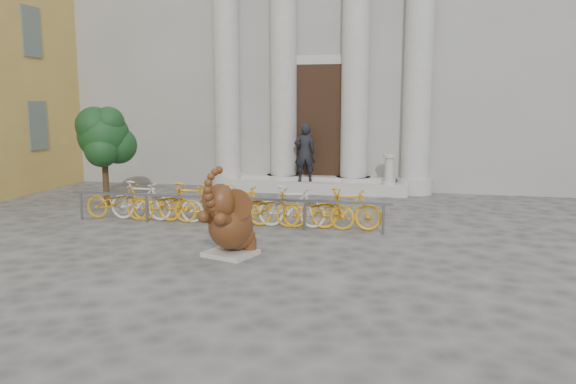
% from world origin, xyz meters
% --- Properties ---
extents(ground, '(80.00, 80.00, 0.00)m').
position_xyz_m(ground, '(0.00, 0.00, 0.00)').
color(ground, '#474442').
rests_on(ground, ground).
extents(classical_building, '(22.00, 10.70, 12.00)m').
position_xyz_m(classical_building, '(0.00, 14.93, 5.98)').
color(classical_building, gray).
rests_on(classical_building, ground).
extents(entrance_steps, '(6.00, 1.20, 0.36)m').
position_xyz_m(entrance_steps, '(0.00, 9.40, 0.18)').
color(entrance_steps, '#A8A59E').
rests_on(entrance_steps, ground).
extents(elephant_statue, '(1.18, 1.40, 1.77)m').
position_xyz_m(elephant_statue, '(-0.31, 1.24, 0.64)').
color(elephant_statue, '#A8A59E').
rests_on(elephant_statue, ground).
extents(bike_rack, '(8.00, 0.53, 1.00)m').
position_xyz_m(bike_rack, '(-1.30, 3.96, 0.50)').
color(bike_rack, slate).
rests_on(bike_rack, ground).
extents(tree, '(1.64, 1.49, 2.84)m').
position_xyz_m(tree, '(-5.46, 5.60, 1.98)').
color(tree, '#332114').
rests_on(tree, ground).
extents(pedestrian, '(0.80, 0.64, 1.92)m').
position_xyz_m(pedestrian, '(-0.36, 9.28, 1.32)').
color(pedestrian, black).
rests_on(pedestrian, entrance_steps).
extents(balustrade_post, '(0.40, 0.40, 0.97)m').
position_xyz_m(balustrade_post, '(2.40, 9.10, 0.81)').
color(balustrade_post, '#A8A59E').
rests_on(balustrade_post, entrance_steps).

